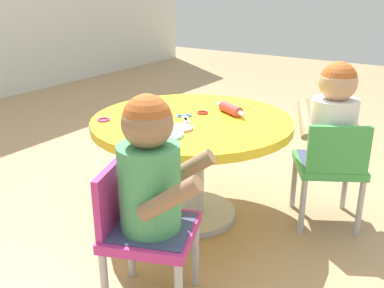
% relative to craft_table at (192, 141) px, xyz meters
% --- Properties ---
extents(ground_plane, '(10.00, 10.00, 0.00)m').
position_rel_craft_table_xyz_m(ground_plane, '(0.00, 0.00, -0.40)').
color(ground_plane, tan).
extents(craft_table, '(0.94, 0.94, 0.52)m').
position_rel_craft_table_xyz_m(craft_table, '(0.00, 0.00, 0.00)').
color(craft_table, silver).
rests_on(craft_table, ground).
extents(child_chair_left, '(0.39, 0.39, 0.54)m').
position_rel_craft_table_xyz_m(child_chair_left, '(-0.62, -0.20, -0.10)').
color(child_chair_left, '#B7B7BC').
rests_on(child_chair_left, ground).
extents(seated_child_left, '(0.37, 0.42, 0.51)m').
position_rel_craft_table_xyz_m(seated_child_left, '(-0.61, -0.24, 0.13)').
color(seated_child_left, '#3F4772').
rests_on(seated_child_left, ground).
extents(child_chair_right, '(0.41, 0.41, 0.54)m').
position_rel_craft_table_xyz_m(child_chair_right, '(0.29, -0.58, -0.10)').
color(child_chair_right, '#B7B7BC').
rests_on(child_chair_right, ground).
extents(seated_child_right, '(0.43, 0.40, 0.51)m').
position_rel_craft_table_xyz_m(seated_child_right, '(0.32, -0.57, 0.13)').
color(seated_child_right, '#3F4772').
rests_on(seated_child_right, ground).
extents(rolling_pin, '(0.13, 0.21, 0.05)m').
position_rel_craft_table_xyz_m(rolling_pin, '(0.16, -0.12, 0.14)').
color(rolling_pin, '#D83F3F').
rests_on(rolling_pin, craft_table).
extents(craft_scissors, '(0.14, 0.13, 0.01)m').
position_rel_craft_table_xyz_m(craft_scissors, '(-0.02, 0.03, 0.12)').
color(craft_scissors, silver).
rests_on(craft_scissors, craft_table).
extents(playdough_blob_0, '(0.16, 0.16, 0.01)m').
position_rel_craft_table_xyz_m(playdough_blob_0, '(-0.27, -0.04, 0.12)').
color(playdough_blob_0, '#8CCCF2').
rests_on(playdough_blob_0, craft_table).
extents(playdough_blob_1, '(0.11, 0.11, 0.01)m').
position_rel_craft_table_xyz_m(playdough_blob_1, '(-0.16, -0.05, 0.12)').
color(playdough_blob_1, pink).
rests_on(playdough_blob_1, craft_table).
extents(cookie_cutter_0, '(0.06, 0.06, 0.01)m').
position_rel_craft_table_xyz_m(cookie_cutter_0, '(-0.26, 0.32, 0.12)').
color(cookie_cutter_0, '#D83FA5').
rests_on(cookie_cutter_0, craft_table).
extents(cookie_cutter_1, '(0.06, 0.06, 0.01)m').
position_rel_craft_table_xyz_m(cookie_cutter_1, '(0.09, 0.00, 0.12)').
color(cookie_cutter_1, red).
rests_on(cookie_cutter_1, craft_table).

